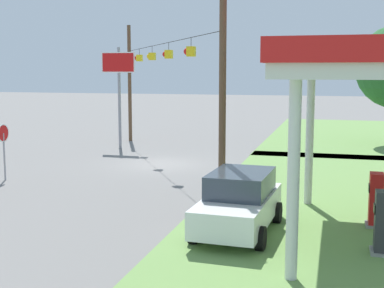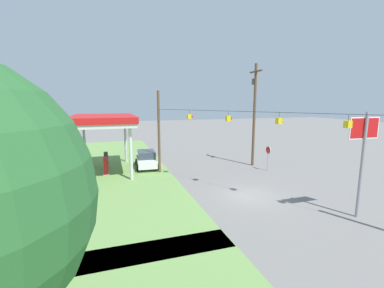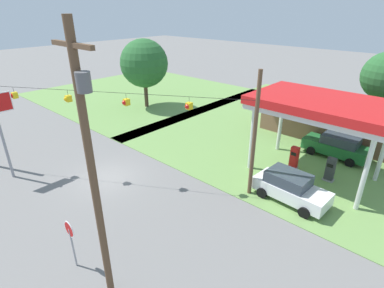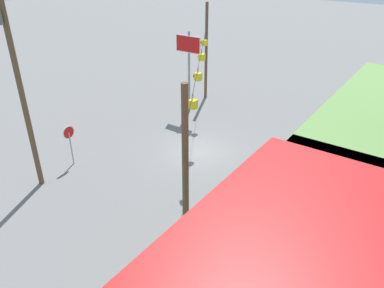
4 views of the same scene
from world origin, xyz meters
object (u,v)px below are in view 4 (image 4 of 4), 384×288
object	(u,v)px
gas_station_canopy	(303,251)
stop_sign_overhead	(189,56)
utility_pole_main	(18,80)
stop_sign_roadside	(69,137)

from	to	relation	value
gas_station_canopy	stop_sign_overhead	size ratio (longest dim) A/B	1.40
stop_sign_overhead	utility_pole_main	xyz separation A→B (m)	(13.08, -0.77, 1.48)
gas_station_canopy	stop_sign_overhead	bearing A→B (deg)	-136.69
stop_sign_overhead	gas_station_canopy	bearing A→B (deg)	43.31
stop_sign_roadside	utility_pole_main	world-z (taller)	utility_pole_main
gas_station_canopy	stop_sign_roadside	world-z (taller)	gas_station_canopy
stop_sign_overhead	utility_pole_main	bearing A→B (deg)	-3.38
utility_pole_main	stop_sign_roadside	bearing A→B (deg)	-174.39
utility_pole_main	gas_station_canopy	bearing A→B (deg)	81.97
stop_sign_overhead	utility_pole_main	distance (m)	13.18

